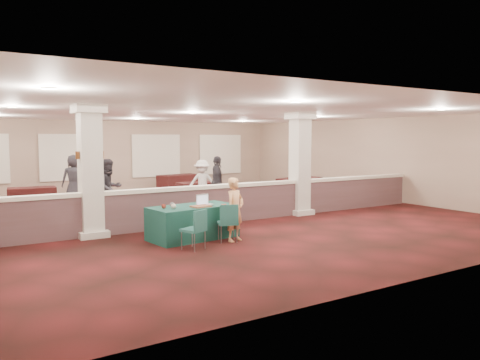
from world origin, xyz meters
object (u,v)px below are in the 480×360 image
far_table_back_left (32,196)px  far_table_back_center (199,191)px  conf_chair_main (228,220)px  far_table_front_right (300,188)px  attendee_a (109,188)px  far_table_back_right (179,183)px  attendee_b (202,182)px  attendee_d (74,178)px  conf_chair_side (196,226)px  near_table (193,222)px  woman (235,210)px  far_table_front_center (145,205)px  attendee_c (217,181)px

far_table_back_left → far_table_back_center: far_table_back_center is taller
conf_chair_main → far_table_front_right: (6.75, 5.67, -0.12)m
far_table_back_left → attendee_a: bearing=-68.1°
far_table_back_center → far_table_back_right: (0.50, 2.93, 0.04)m
far_table_front_right → attendee_b: attendee_b is taller
far_table_back_right → attendee_a: attendee_a is taller
far_table_front_right → attendee_d: bearing=156.6°
conf_chair_side → attendee_a: (-0.34, 5.17, 0.38)m
far_table_back_center → attendee_d: (-4.38, 1.82, 0.56)m
far_table_front_right → far_table_back_left: size_ratio=1.23×
near_table → woman: (0.71, -0.78, 0.35)m
conf_chair_side → far_table_back_right: conf_chair_side is taller
far_table_back_left → far_table_back_center: size_ratio=0.97×
conf_chair_main → far_table_front_right: bearing=59.8°
conf_chair_main → far_table_back_center: conf_chair_main is taller
near_table → far_table_back_right: 10.31m
far_table_back_left → attendee_b: 6.13m
far_table_front_center → attendee_b: (2.63, 1.20, 0.49)m
woman → far_table_back_right: bearing=50.8°
far_table_front_center → far_table_front_right: size_ratio=0.81×
near_table → far_table_back_center: (3.50, 6.57, -0.06)m
far_table_back_center → attendee_d: attendee_d is taller
attendee_c → far_table_back_right: bearing=14.0°
far_table_front_right → attendee_c: (-4.07, -0.38, 0.49)m
conf_chair_main → attendee_b: size_ratio=0.54×
woman → far_table_back_left: size_ratio=0.93×
far_table_back_left → attendee_d: attendee_d is taller
far_table_back_right → far_table_back_center: bearing=-99.7°
far_table_front_right → conf_chair_main: bearing=-140.0°
near_table → attendee_b: (2.87, 5.03, 0.42)m
near_table → conf_chair_main: 0.95m
far_table_back_right → conf_chair_side: bearing=-112.8°
far_table_back_left → attendee_a: attendee_a is taller
near_table → attendee_a: bearing=93.8°
far_table_front_center → far_table_back_center: bearing=40.0°
far_table_back_center → far_table_back_right: far_table_back_right is taller
near_table → woman: bearing=-54.5°
attendee_b → attendee_d: bearing=172.7°
far_table_front_center → far_table_back_right: far_table_back_right is taller
far_table_back_left → far_table_back_center: (5.90, -1.54, 0.01)m
attendee_c → far_table_front_right: bearing=-61.5°
far_table_front_center → attendee_d: bearing=103.7°
near_table → conf_chair_side: bearing=-119.8°
conf_chair_main → woman: bearing=23.5°
conf_chair_main → attendee_b: 6.29m
woman → far_table_front_center: woman is taller
far_table_front_right → far_table_back_right: far_table_front_right is taller
far_table_front_center → attendee_a: attendee_a is taller
conf_chair_main → far_table_back_left: 9.37m
far_table_front_right → attendee_d: 8.89m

